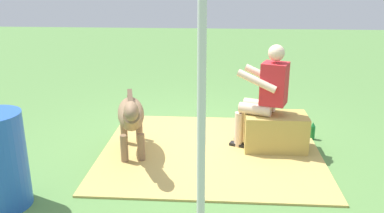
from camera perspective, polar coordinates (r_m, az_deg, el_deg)
name	(u,v)px	position (r m, az deg, el deg)	size (l,w,h in m)	color
ground_plane	(197,146)	(5.37, 0.73, -5.58)	(24.00, 24.00, 0.00)	#568442
hay_patch	(211,151)	(5.21, 2.64, -6.21)	(2.74, 2.45, 0.02)	tan
hay_bale	(275,132)	(5.27, 11.62, -3.58)	(0.78, 0.45, 0.48)	tan
person_seated	(265,93)	(5.13, 10.18, 1.94)	(0.72, 0.56, 1.36)	beige
pony_standing	(131,116)	(4.96, -8.57, -1.29)	(0.52, 1.33, 0.89)	#8C6B4C
soda_bottle	(312,131)	(5.78, 16.59, -3.32)	(0.07, 0.07, 0.25)	#197233
tent_pole_left	(201,118)	(2.74, 1.33, -1.65)	(0.06, 0.06, 2.47)	silver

